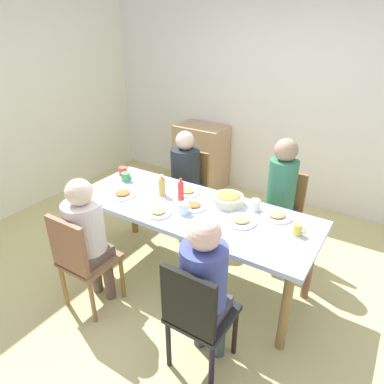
{
  "coord_description": "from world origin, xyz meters",
  "views": [
    {
      "loc": [
        1.4,
        -2.19,
        2.21
      ],
      "look_at": [
        0.0,
        0.0,
        0.91
      ],
      "focal_mm": 32.26,
      "sensor_mm": 36.0,
      "label": 1
    }
  ],
  "objects_px": {
    "chair_2": "(197,313)",
    "chair_3": "(189,185)",
    "plate_5": "(194,206)",
    "plate_1": "(277,216)",
    "person_3": "(185,172)",
    "plate_3": "(158,212)",
    "bottle_0": "(181,190)",
    "plate_4": "(123,194)",
    "plate_0": "(188,192)",
    "dining_table": "(192,216)",
    "person_0": "(87,232)",
    "person_1": "(280,192)",
    "bowl_0": "(228,199)",
    "cup_4": "(126,177)",
    "side_cabinet": "(201,157)",
    "cup_2": "(255,205)",
    "chair_1": "(281,211)",
    "chair_0": "(81,258)",
    "bottle_1": "(162,186)",
    "plate_2": "(241,221)",
    "cup_0": "(123,171)",
    "cup_1": "(297,229)",
    "person_2": "(204,281)",
    "cup_3": "(184,208)"
  },
  "relations": [
    {
      "from": "person_0",
      "to": "bottle_1",
      "type": "relative_size",
      "value": 5.77
    },
    {
      "from": "chair_0",
      "to": "plate_1",
      "type": "height_order",
      "value": "chair_0"
    },
    {
      "from": "cup_3",
      "to": "side_cabinet",
      "type": "distance_m",
      "value": 2.19
    },
    {
      "from": "chair_1",
      "to": "plate_1",
      "type": "height_order",
      "value": "chair_1"
    },
    {
      "from": "cup_4",
      "to": "side_cabinet",
      "type": "relative_size",
      "value": 0.14
    },
    {
      "from": "plate_5",
      "to": "cup_0",
      "type": "relative_size",
      "value": 1.77
    },
    {
      "from": "plate_5",
      "to": "cup_0",
      "type": "bearing_deg",
      "value": 169.01
    },
    {
      "from": "person_3",
      "to": "side_cabinet",
      "type": "xyz_separation_m",
      "value": [
        -0.45,
        1.09,
        -0.26
      ]
    },
    {
      "from": "dining_table",
      "to": "plate_5",
      "type": "relative_size",
      "value": 10.02
    },
    {
      "from": "bottle_0",
      "to": "plate_4",
      "type": "bearing_deg",
      "value": -157.35
    },
    {
      "from": "cup_2",
      "to": "side_cabinet",
      "type": "xyz_separation_m",
      "value": [
        -1.47,
        1.55,
        -0.36
      ]
    },
    {
      "from": "person_0",
      "to": "chair_3",
      "type": "xyz_separation_m",
      "value": [
        0.0,
        1.5,
        -0.19
      ]
    },
    {
      "from": "plate_5",
      "to": "plate_1",
      "type": "bearing_deg",
      "value": 18.96
    },
    {
      "from": "person_3",
      "to": "plate_4",
      "type": "distance_m",
      "value": 0.86
    },
    {
      "from": "person_0",
      "to": "plate_0",
      "type": "relative_size",
      "value": 5.3
    },
    {
      "from": "plate_0",
      "to": "cup_1",
      "type": "height_order",
      "value": "cup_1"
    },
    {
      "from": "bottle_0",
      "to": "bottle_1",
      "type": "height_order",
      "value": "bottle_0"
    },
    {
      "from": "plate_0",
      "to": "plate_5",
      "type": "xyz_separation_m",
      "value": [
        0.19,
        -0.2,
        0.0
      ]
    },
    {
      "from": "plate_4",
      "to": "cup_4",
      "type": "xyz_separation_m",
      "value": [
        -0.19,
        0.26,
        0.03
      ]
    },
    {
      "from": "chair_2",
      "to": "bottle_1",
      "type": "relative_size",
      "value": 4.45
    },
    {
      "from": "cup_0",
      "to": "person_1",
      "type": "bearing_deg",
      "value": 18.24
    },
    {
      "from": "chair_0",
      "to": "person_0",
      "type": "relative_size",
      "value": 0.77
    },
    {
      "from": "chair_1",
      "to": "chair_3",
      "type": "bearing_deg",
      "value": 180.0
    },
    {
      "from": "bottle_1",
      "to": "person_0",
      "type": "bearing_deg",
      "value": -103.38
    },
    {
      "from": "person_1",
      "to": "plate_4",
      "type": "xyz_separation_m",
      "value": [
        -1.21,
        -0.85,
        0.02
      ]
    },
    {
      "from": "plate_0",
      "to": "cup_4",
      "type": "xyz_separation_m",
      "value": [
        -0.67,
        -0.11,
        0.03
      ]
    },
    {
      "from": "plate_0",
      "to": "chair_0",
      "type": "bearing_deg",
      "value": -109.67
    },
    {
      "from": "dining_table",
      "to": "plate_4",
      "type": "relative_size",
      "value": 8.57
    },
    {
      "from": "person_0",
      "to": "side_cabinet",
      "type": "height_order",
      "value": "person_0"
    },
    {
      "from": "dining_table",
      "to": "bottle_0",
      "type": "xyz_separation_m",
      "value": [
        -0.16,
        0.06,
        0.18
      ]
    },
    {
      "from": "chair_1",
      "to": "chair_3",
      "type": "distance_m",
      "value": 1.08
    },
    {
      "from": "person_3",
      "to": "chair_0",
      "type": "bearing_deg",
      "value": -90.0
    },
    {
      "from": "plate_4",
      "to": "bowl_0",
      "type": "xyz_separation_m",
      "value": [
        0.9,
        0.37,
        0.04
      ]
    },
    {
      "from": "bottle_0",
      "to": "dining_table",
      "type": "bearing_deg",
      "value": -21.89
    },
    {
      "from": "person_0",
      "to": "person_3",
      "type": "distance_m",
      "value": 1.41
    },
    {
      "from": "person_1",
      "to": "plate_2",
      "type": "distance_m",
      "value": 0.7
    },
    {
      "from": "plate_3",
      "to": "plate_5",
      "type": "distance_m",
      "value": 0.32
    },
    {
      "from": "person_3",
      "to": "side_cabinet",
      "type": "distance_m",
      "value": 1.21
    },
    {
      "from": "chair_2",
      "to": "chair_3",
      "type": "bearing_deg",
      "value": 124.28
    },
    {
      "from": "person_1",
      "to": "cup_2",
      "type": "xyz_separation_m",
      "value": [
        -0.07,
        -0.45,
        0.05
      ]
    },
    {
      "from": "person_3",
      "to": "plate_3",
      "type": "xyz_separation_m",
      "value": [
        0.36,
        -0.94,
        0.06
      ]
    },
    {
      "from": "chair_1",
      "to": "plate_0",
      "type": "distance_m",
      "value": 0.96
    },
    {
      "from": "person_3",
      "to": "bottle_0",
      "type": "distance_m",
      "value": 0.76
    },
    {
      "from": "person_3",
      "to": "plate_0",
      "type": "bearing_deg",
      "value": -53.61
    },
    {
      "from": "person_0",
      "to": "person_1",
      "type": "height_order",
      "value": "person_1"
    },
    {
      "from": "chair_3",
      "to": "chair_0",
      "type": "bearing_deg",
      "value": -90.0
    },
    {
      "from": "plate_2",
      "to": "bottle_1",
      "type": "xyz_separation_m",
      "value": [
        -0.82,
        0.05,
        0.08
      ]
    },
    {
      "from": "plate_3",
      "to": "chair_0",
      "type": "bearing_deg",
      "value": -123.02
    },
    {
      "from": "person_0",
      "to": "person_1",
      "type": "xyz_separation_m",
      "value": [
        1.08,
        1.41,
        0.05
      ]
    },
    {
      "from": "person_2",
      "to": "plate_1",
      "type": "bearing_deg",
      "value": 82.05
    }
  ]
}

